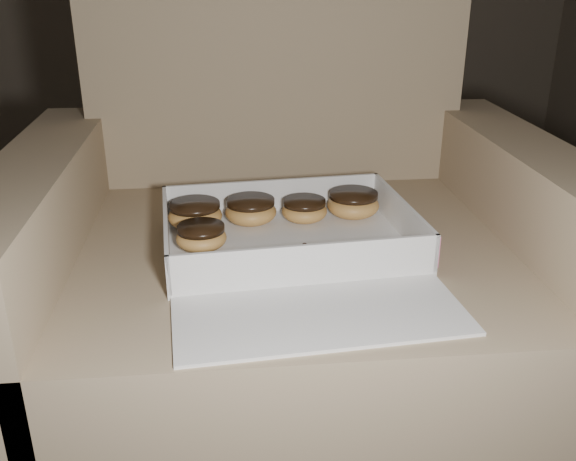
# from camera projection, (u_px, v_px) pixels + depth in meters

# --- Properties ---
(armchair) EXTENTS (0.93, 0.79, 0.98)m
(armchair) POSITION_uv_depth(u_px,v_px,m) (289.00, 289.00, 1.18)
(armchair) COLOR #897557
(armchair) RESTS_ON floor
(bakery_box) EXTENTS (0.42, 0.49, 0.07)m
(bakery_box) POSITION_uv_depth(u_px,v_px,m) (295.00, 249.00, 1.00)
(bakery_box) COLOR silver
(bakery_box) RESTS_ON armchair
(donut_a) EXTENTS (0.09, 0.09, 0.05)m
(donut_a) POSITION_uv_depth(u_px,v_px,m) (353.00, 203.00, 1.13)
(donut_a) COLOR gold
(donut_a) RESTS_ON bakery_box
(donut_b) EXTENTS (0.08, 0.08, 0.04)m
(donut_b) POSITION_uv_depth(u_px,v_px,m) (201.00, 236.00, 1.00)
(donut_b) COLOR gold
(donut_b) RESTS_ON bakery_box
(donut_c) EXTENTS (0.08, 0.08, 0.04)m
(donut_c) POSITION_uv_depth(u_px,v_px,m) (304.00, 210.00, 1.11)
(donut_c) COLOR gold
(donut_c) RESTS_ON bakery_box
(donut_d) EXTENTS (0.09, 0.09, 0.05)m
(donut_d) POSITION_uv_depth(u_px,v_px,m) (195.00, 214.00, 1.08)
(donut_d) COLOR gold
(donut_d) RESTS_ON bakery_box
(donut_e) EXTENTS (0.09, 0.09, 0.04)m
(donut_e) POSITION_uv_depth(u_px,v_px,m) (251.00, 210.00, 1.10)
(donut_e) COLOR gold
(donut_e) RESTS_ON bakery_box
(crumb_a) EXTENTS (0.01, 0.01, 0.00)m
(crumb_a) POSITION_uv_depth(u_px,v_px,m) (305.00, 244.00, 1.02)
(crumb_a) COLOR black
(crumb_a) RESTS_ON bakery_box
(crumb_b) EXTENTS (0.01, 0.01, 0.00)m
(crumb_b) POSITION_uv_depth(u_px,v_px,m) (326.00, 256.00, 0.98)
(crumb_b) COLOR black
(crumb_b) RESTS_ON bakery_box
(crumb_c) EXTENTS (0.01, 0.01, 0.00)m
(crumb_c) POSITION_uv_depth(u_px,v_px,m) (226.00, 260.00, 0.97)
(crumb_c) COLOR black
(crumb_c) RESTS_ON bakery_box
(crumb_d) EXTENTS (0.01, 0.01, 0.00)m
(crumb_d) POSITION_uv_depth(u_px,v_px,m) (230.00, 271.00, 0.93)
(crumb_d) COLOR black
(crumb_d) RESTS_ON bakery_box
(crumb_e) EXTENTS (0.01, 0.01, 0.00)m
(crumb_e) POSITION_uv_depth(u_px,v_px,m) (318.00, 262.00, 0.96)
(crumb_e) COLOR black
(crumb_e) RESTS_ON bakery_box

